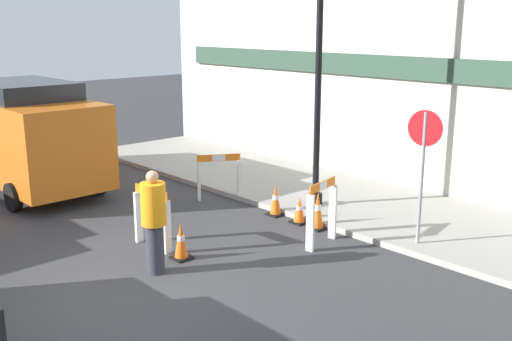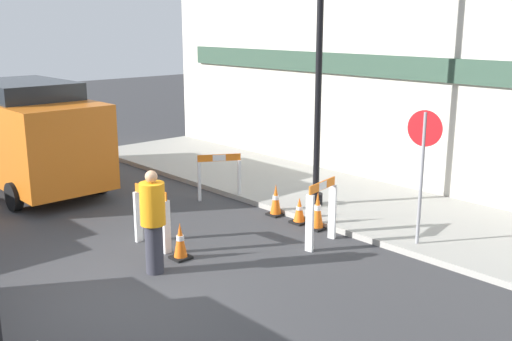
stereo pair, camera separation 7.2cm
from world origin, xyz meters
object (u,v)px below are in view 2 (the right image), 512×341
work_van (26,131)px  person_worker (153,219)px  streetlamp_post (321,1)px  stop_sign (423,156)px

work_van → person_worker: bearing=-5.2°
person_worker → streetlamp_post: bearing=-12.6°
person_worker → work_van: size_ratio=0.33×
streetlamp_post → stop_sign: bearing=-8.2°
streetlamp_post → person_worker: size_ratio=3.95×
streetlamp_post → stop_sign: size_ratio=2.82×
streetlamp_post → person_worker: (0.47, -4.22, -3.31)m
stop_sign → work_van: work_van is taller
stop_sign → person_worker: (-2.20, -3.83, -0.78)m
streetlamp_post → person_worker: 5.38m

